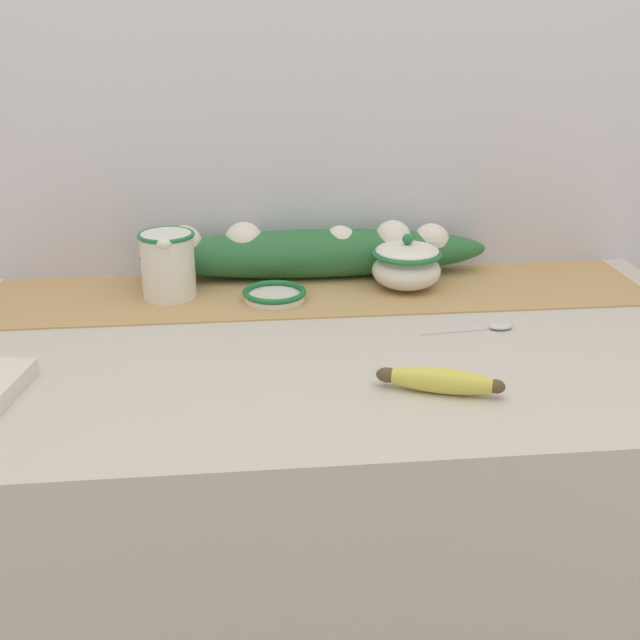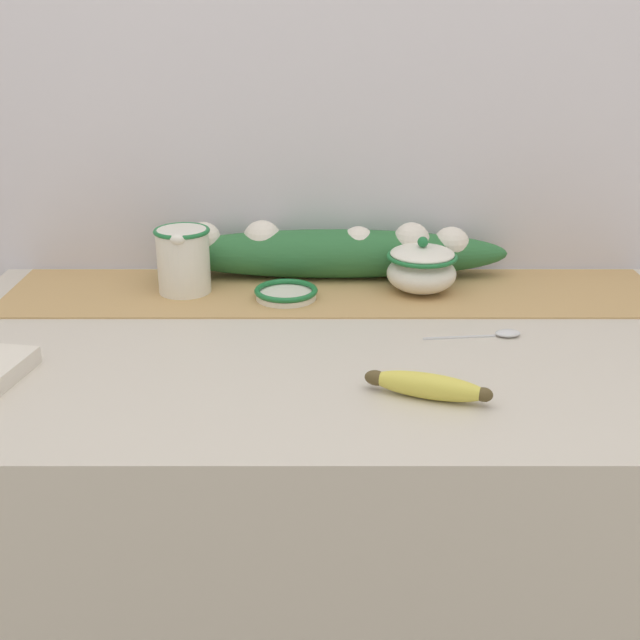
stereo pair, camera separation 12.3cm
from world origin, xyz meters
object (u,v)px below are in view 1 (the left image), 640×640
(cream_pitcher, at_px, (168,263))
(banana, at_px, (440,381))
(sugar_bowl, at_px, (407,265))
(small_dish, at_px, (275,294))
(spoon, at_px, (496,326))

(cream_pitcher, distance_m, banana, 0.59)
(sugar_bowl, height_order, small_dish, sugar_bowl)
(cream_pitcher, bearing_deg, sugar_bowl, -0.22)
(cream_pitcher, height_order, spoon, cream_pitcher)
(sugar_bowl, relative_size, spoon, 0.81)
(spoon, bearing_deg, banana, -130.53)
(banana, height_order, spoon, banana)
(cream_pitcher, distance_m, sugar_bowl, 0.44)
(cream_pitcher, relative_size, spoon, 0.77)
(banana, bearing_deg, cream_pitcher, 132.76)
(sugar_bowl, relative_size, small_dish, 1.13)
(cream_pitcher, relative_size, small_dish, 1.07)
(cream_pitcher, distance_m, small_dish, 0.20)
(cream_pitcher, bearing_deg, small_dish, -11.86)
(sugar_bowl, distance_m, spoon, 0.24)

